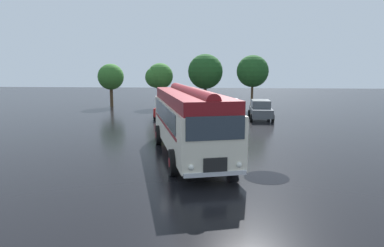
% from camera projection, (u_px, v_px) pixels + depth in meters
% --- Properties ---
extents(ground_plane, '(120.00, 120.00, 0.00)m').
position_uv_depth(ground_plane, '(188.00, 154.00, 17.66)').
color(ground_plane, black).
extents(vintage_bus, '(5.16, 10.37, 3.49)m').
position_uv_depth(vintage_bus, '(190.00, 119.00, 17.16)').
color(vintage_bus, silver).
rests_on(vintage_bus, ground).
extents(car_near_left, '(1.97, 4.20, 1.66)m').
position_uv_depth(car_near_left, '(167.00, 108.00, 30.77)').
color(car_near_left, maroon).
rests_on(car_near_left, ground).
extents(car_mid_left, '(2.28, 4.35, 1.66)m').
position_uv_depth(car_mid_left, '(197.00, 108.00, 30.53)').
color(car_mid_left, black).
rests_on(car_mid_left, ground).
extents(car_mid_right, '(2.18, 4.31, 1.66)m').
position_uv_depth(car_mid_right, '(230.00, 108.00, 30.40)').
color(car_mid_right, '#B7BABF').
rests_on(car_mid_right, ground).
extents(car_far_right, '(2.00, 4.22, 1.66)m').
position_uv_depth(car_far_right, '(261.00, 110.00, 29.63)').
color(car_far_right, '#4C5156').
rests_on(car_far_right, ground).
extents(tree_far_left, '(2.95, 2.95, 4.89)m').
position_uv_depth(tree_far_left, '(111.00, 77.00, 38.98)').
color(tree_far_left, '#4C3823').
rests_on(tree_far_left, ground).
extents(tree_left_of_centre, '(3.11, 2.91, 4.96)m').
position_uv_depth(tree_left_of_centre, '(159.00, 77.00, 38.47)').
color(tree_left_of_centre, '#4C3823').
rests_on(tree_left_of_centre, ground).
extents(tree_centre, '(3.86, 3.86, 5.95)m').
position_uv_depth(tree_centre, '(204.00, 72.00, 37.94)').
color(tree_centre, '#4C3823').
rests_on(tree_centre, ground).
extents(tree_right_of_centre, '(3.38, 3.38, 5.76)m').
position_uv_depth(tree_right_of_centre, '(254.00, 71.00, 36.29)').
color(tree_right_of_centre, '#4C3823').
rests_on(tree_right_of_centre, ground).
extents(puddle_patch, '(1.83, 1.83, 0.01)m').
position_uv_depth(puddle_patch, '(266.00, 177.00, 13.91)').
color(puddle_patch, black).
rests_on(puddle_patch, ground).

